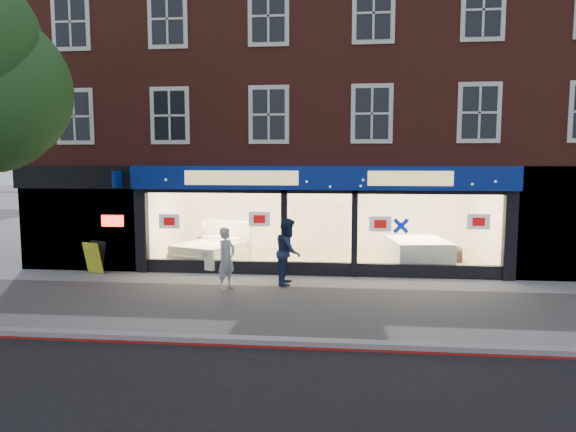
% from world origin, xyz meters
% --- Properties ---
extents(ground, '(120.00, 120.00, 0.00)m').
position_xyz_m(ground, '(0.00, 0.00, 0.00)').
color(ground, gray).
rests_on(ground, ground).
extents(kerb_line, '(60.00, 0.10, 0.01)m').
position_xyz_m(kerb_line, '(0.00, -3.10, 0.01)').
color(kerb_line, '#8C0A07').
rests_on(kerb_line, ground).
extents(kerb_stone, '(60.00, 0.25, 0.12)m').
position_xyz_m(kerb_stone, '(0.00, -2.90, 0.06)').
color(kerb_stone, gray).
rests_on(kerb_stone, ground).
extents(showroom_floor, '(11.00, 4.50, 0.10)m').
position_xyz_m(showroom_floor, '(0.00, 5.25, 0.05)').
color(showroom_floor, tan).
rests_on(showroom_floor, ground).
extents(building, '(19.00, 8.26, 10.30)m').
position_xyz_m(building, '(-0.02, 6.93, 6.67)').
color(building, maroon).
rests_on(building, ground).
extents(display_bed, '(2.55, 2.77, 1.28)m').
position_xyz_m(display_bed, '(-3.63, 4.33, 0.46)').
color(display_bed, white).
rests_on(display_bed, showroom_floor).
extents(bedside_table, '(0.55, 0.55, 0.55)m').
position_xyz_m(bedside_table, '(-4.40, 6.48, 0.38)').
color(bedside_table, brown).
rests_on(bedside_table, showroom_floor).
extents(mattress_stack, '(2.01, 2.40, 0.86)m').
position_xyz_m(mattress_stack, '(3.10, 4.31, 0.53)').
color(mattress_stack, white).
rests_on(mattress_stack, showroom_floor).
extents(sofa, '(2.19, 1.24, 0.60)m').
position_xyz_m(sofa, '(3.70, 5.47, 0.40)').
color(sofa, black).
rests_on(sofa, showroom_floor).
extents(a_board, '(0.75, 0.62, 0.99)m').
position_xyz_m(a_board, '(-6.90, 2.70, 0.49)').
color(a_board, gold).
rests_on(a_board, ground).
extents(pedestrian_grey, '(0.64, 0.73, 1.67)m').
position_xyz_m(pedestrian_grey, '(-2.40, 1.14, 0.84)').
color(pedestrian_grey, '#ABAEB3').
rests_on(pedestrian_grey, ground).
extents(pedestrian_blue, '(0.72, 0.91, 1.86)m').
position_xyz_m(pedestrian_blue, '(-0.81, 1.88, 0.93)').
color(pedestrian_blue, '#1B2A4C').
rests_on(pedestrian_blue, ground).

